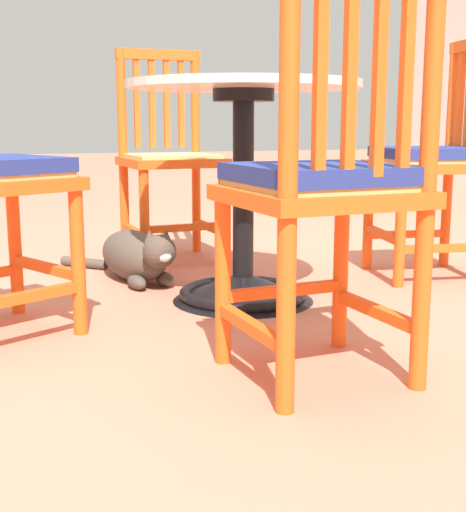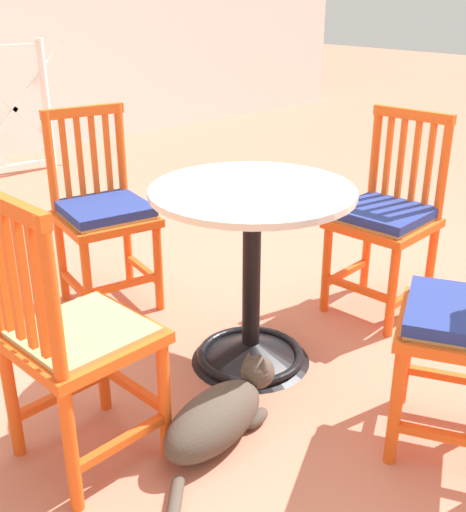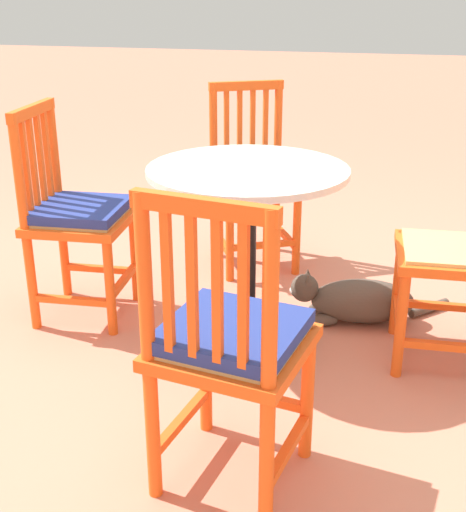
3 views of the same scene
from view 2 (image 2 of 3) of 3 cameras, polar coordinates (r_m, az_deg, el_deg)
name	(u,v)px [view 2 (image 2 of 3)]	position (r m, az deg, el deg)	size (l,w,h in m)	color
ground_plane	(266,358)	(2.63, 3.03, -9.16)	(24.00, 24.00, 0.00)	#C6755B
cafe_table	(251,298)	(2.48, 1.64, -3.76)	(0.76, 0.76, 0.73)	black
orange_chair_tucked_in	(73,341)	(1.96, -14.19, -7.38)	(0.42, 0.42, 0.91)	#EA5619
orange_chair_near_fence	(386,219)	(2.91, 13.57, 3.25)	(0.43, 0.43, 0.91)	#EA5619
orange_chair_by_planter	(103,214)	(2.95, -11.57, 3.69)	(0.46, 0.46, 0.91)	#EA5619
tabby_cat	(221,415)	(2.17, -1.07, -14.07)	(0.69, 0.38, 0.23)	#4C4238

